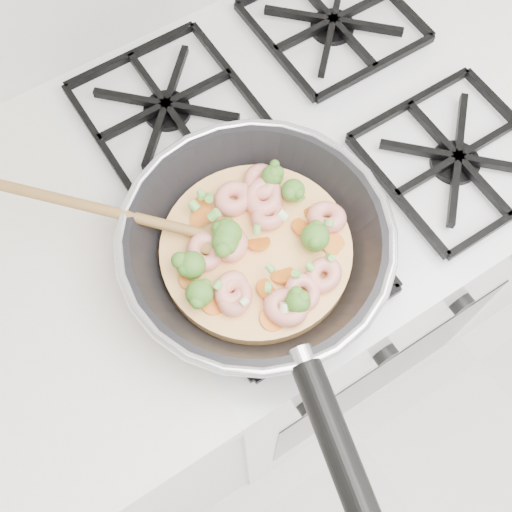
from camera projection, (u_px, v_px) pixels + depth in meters
stove at (292, 259)px, 1.32m from camera, size 0.60×0.60×0.92m
skillet at (257, 249)px, 0.78m from camera, size 0.42×0.58×0.10m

